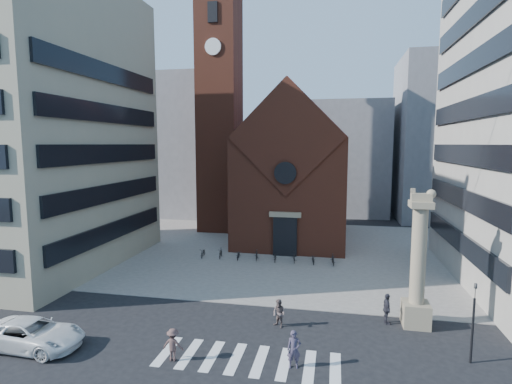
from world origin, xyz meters
TOP-DOWN VIEW (x-y plane):
  - ground at (0.00, 0.00)m, footprint 120.00×120.00m
  - piazza at (0.00, 19.00)m, footprint 46.00×30.00m
  - zebra_crossing at (0.55, -3.00)m, footprint 10.20×3.20m
  - church at (0.00, 25.04)m, footprint 12.00×16.65m
  - campanile at (-10.00, 28.00)m, footprint 5.50×5.50m
  - building_left at (-24.00, 10.00)m, footprint 18.00×20.00m
  - bg_block_left at (-20.00, 40.00)m, footprint 16.00×14.00m
  - bg_block_mid at (6.00, 45.00)m, footprint 14.00×12.00m
  - bg_block_right at (22.00, 42.00)m, footprint 16.00×14.00m
  - lion_column at (10.01, 3.00)m, footprint 1.63×1.60m
  - traffic_light at (12.00, -1.00)m, footprint 0.13×0.16m
  - white_car at (-11.52, -4.14)m, footprint 5.81×2.77m
  - pedestrian_0 at (3.01, -3.24)m, footprint 0.78×0.59m
  - pedestrian_1 at (1.63, 1.10)m, footprint 1.08×1.03m
  - pedestrian_2 at (8.25, 2.91)m, footprint 0.65×1.21m
  - pedestrian_3 at (-3.29, -3.81)m, footprint 1.12×0.65m
  - scooter_0 at (-8.00, 14.80)m, footprint 0.80×1.75m
  - scooter_1 at (-6.17, 14.80)m, footprint 0.67×1.68m
  - scooter_2 at (-4.34, 14.80)m, footprint 0.80×1.75m
  - scooter_3 at (-2.51, 14.80)m, footprint 0.67×1.68m
  - scooter_4 at (-0.68, 14.80)m, footprint 0.80×1.75m
  - scooter_5 at (1.15, 14.80)m, footprint 0.67×1.68m
  - scooter_6 at (2.99, 14.80)m, footprint 0.80×1.75m
  - scooter_7 at (4.82, 14.80)m, footprint 0.67×1.68m

SIDE VIEW (x-z plane):
  - ground at x=0.00m, z-range 0.00..0.00m
  - zebra_crossing at x=0.55m, z-range 0.00..0.01m
  - piazza at x=0.00m, z-range 0.00..0.05m
  - scooter_0 at x=-8.00m, z-range 0.05..0.94m
  - scooter_2 at x=-4.34m, z-range 0.05..0.94m
  - scooter_4 at x=-0.68m, z-range 0.05..0.94m
  - scooter_6 at x=2.99m, z-range 0.05..0.94m
  - scooter_1 at x=-6.17m, z-range 0.05..1.03m
  - scooter_3 at x=-2.51m, z-range 0.05..1.03m
  - scooter_5 at x=1.15m, z-range 0.05..1.03m
  - scooter_7 at x=4.82m, z-range 0.05..1.03m
  - white_car at x=-11.52m, z-range 0.00..1.60m
  - pedestrian_3 at x=-3.29m, z-range 0.00..1.73m
  - pedestrian_1 at x=1.63m, z-range 0.00..1.76m
  - pedestrian_0 at x=3.01m, z-range 0.00..1.95m
  - pedestrian_2 at x=8.25m, z-range 0.00..1.96m
  - traffic_light at x=12.00m, z-range 0.14..4.44m
  - lion_column at x=10.01m, z-range -0.88..7.79m
  - church at x=0.00m, z-range -1.02..16.98m
  - bg_block_mid at x=6.00m, z-range 0.00..18.00m
  - bg_block_left at x=-20.00m, z-range 0.00..22.00m
  - bg_block_right at x=22.00m, z-range 0.00..24.00m
  - building_left at x=-24.00m, z-range 0.00..26.00m
  - campanile at x=-10.00m, z-range 0.14..31.34m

